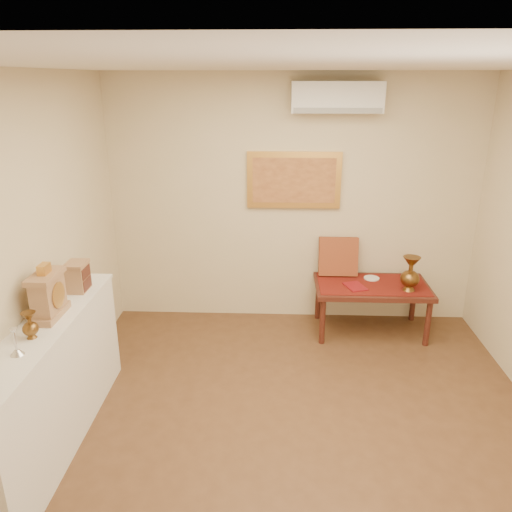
# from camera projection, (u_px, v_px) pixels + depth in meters

# --- Properties ---
(floor) EXTENTS (4.50, 4.50, 0.00)m
(floor) POSITION_uv_depth(u_px,v_px,m) (297.00, 447.00, 3.77)
(floor) COLOR brown
(floor) RESTS_ON ground
(ceiling) EXTENTS (4.50, 4.50, 0.00)m
(ceiling) POSITION_uv_depth(u_px,v_px,m) (311.00, 65.00, 2.85)
(ceiling) COLOR silver
(ceiling) RESTS_ON ground
(wall_back) EXTENTS (4.00, 0.02, 2.70)m
(wall_back) POSITION_uv_depth(u_px,v_px,m) (293.00, 202.00, 5.43)
(wall_back) COLOR beige
(wall_back) RESTS_ON ground
(wall_left) EXTENTS (0.02, 4.50, 2.70)m
(wall_left) POSITION_uv_depth(u_px,v_px,m) (8.00, 278.00, 3.39)
(wall_left) COLOR beige
(wall_left) RESTS_ON ground
(candlestick) EXTENTS (0.09, 0.09, 0.19)m
(candlestick) POSITION_uv_depth(u_px,v_px,m) (15.00, 342.00, 3.12)
(candlestick) COLOR silver
(candlestick) RESTS_ON display_ledge
(brass_urn_small) EXTENTS (0.11, 0.11, 0.24)m
(brass_urn_small) POSITION_uv_depth(u_px,v_px,m) (29.00, 322.00, 3.32)
(brass_urn_small) COLOR brown
(brass_urn_small) RESTS_ON display_ledge
(table_cloth) EXTENTS (1.14, 0.59, 0.01)m
(table_cloth) POSITION_uv_depth(u_px,v_px,m) (372.00, 284.00, 5.31)
(table_cloth) COLOR maroon
(table_cloth) RESTS_ON low_table
(brass_urn_tall) EXTENTS (0.20, 0.20, 0.44)m
(brass_urn_tall) POSITION_uv_depth(u_px,v_px,m) (411.00, 270.00, 5.09)
(brass_urn_tall) COLOR brown
(brass_urn_tall) RESTS_ON table_cloth
(plate) EXTENTS (0.17, 0.17, 0.01)m
(plate) POSITION_uv_depth(u_px,v_px,m) (372.00, 278.00, 5.45)
(plate) COLOR silver
(plate) RESTS_ON table_cloth
(menu) EXTENTS (0.25, 0.30, 0.01)m
(menu) POSITION_uv_depth(u_px,v_px,m) (355.00, 286.00, 5.23)
(menu) COLOR maroon
(menu) RESTS_ON table_cloth
(cushion) EXTENTS (0.43, 0.19, 0.44)m
(cushion) POSITION_uv_depth(u_px,v_px,m) (338.00, 256.00, 5.50)
(cushion) COLOR maroon
(cushion) RESTS_ON table_cloth
(display_ledge) EXTENTS (0.37, 2.02, 0.98)m
(display_ledge) POSITION_uv_depth(u_px,v_px,m) (51.00, 386.00, 3.67)
(display_ledge) COLOR white
(display_ledge) RESTS_ON floor
(mantel_clock) EXTENTS (0.17, 0.36, 0.41)m
(mantel_clock) POSITION_uv_depth(u_px,v_px,m) (48.00, 295.00, 3.60)
(mantel_clock) COLOR #AA7D57
(mantel_clock) RESTS_ON display_ledge
(wooden_chest) EXTENTS (0.16, 0.21, 0.24)m
(wooden_chest) POSITION_uv_depth(u_px,v_px,m) (78.00, 276.00, 4.07)
(wooden_chest) COLOR #AA7D57
(wooden_chest) RESTS_ON display_ledge
(low_table) EXTENTS (1.20, 0.70, 0.55)m
(low_table) POSITION_uv_depth(u_px,v_px,m) (372.00, 290.00, 5.34)
(low_table) COLOR #4B1E16
(low_table) RESTS_ON floor
(painting) EXTENTS (1.00, 0.06, 0.60)m
(painting) POSITION_uv_depth(u_px,v_px,m) (294.00, 180.00, 5.32)
(painting) COLOR gold
(painting) RESTS_ON wall_back
(ac_unit) EXTENTS (0.90, 0.25, 0.30)m
(ac_unit) POSITION_uv_depth(u_px,v_px,m) (337.00, 97.00, 4.92)
(ac_unit) COLOR silver
(ac_unit) RESTS_ON wall_back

